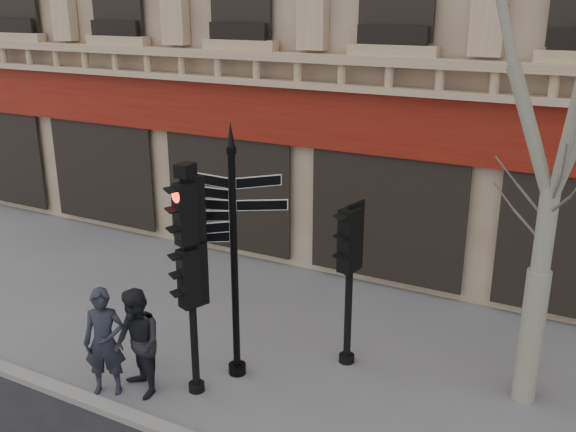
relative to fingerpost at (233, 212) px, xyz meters
name	(u,v)px	position (x,y,z in m)	size (l,w,h in m)	color
ground	(273,403)	(0.95, -0.45, -2.87)	(80.00, 80.00, 0.00)	#5E5D62
fingerpost	(233,212)	(0.00, 0.00, 0.00)	(2.32, 2.32, 4.27)	black
traffic_signal_main	(190,254)	(-0.30, -0.74, -0.49)	(0.49, 0.42, 3.76)	black
traffic_signal_secondary	(350,257)	(1.48, 1.21, -0.91)	(0.53, 0.42, 2.81)	black
plane_tree	(576,3)	(4.36, 1.53, 3.06)	(3.18, 3.18, 8.45)	gray
pedestrian_a	(105,342)	(-1.53, -1.43, -1.97)	(0.65, 0.43, 1.79)	#21232C
pedestrian_b	(137,344)	(-1.04, -1.22, -1.97)	(0.87, 0.68, 1.79)	black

